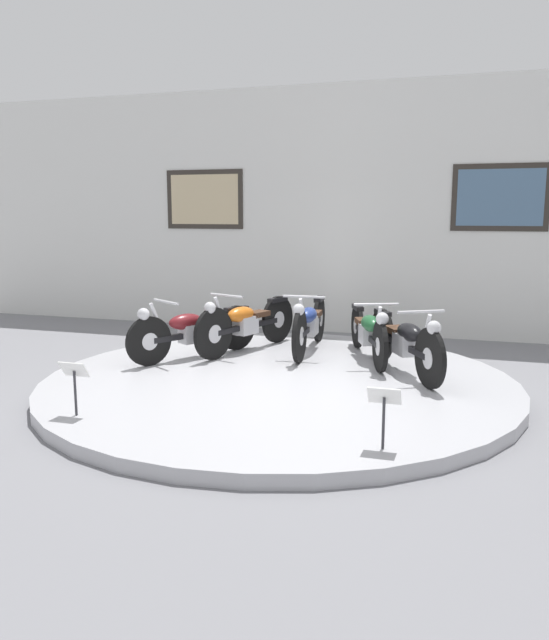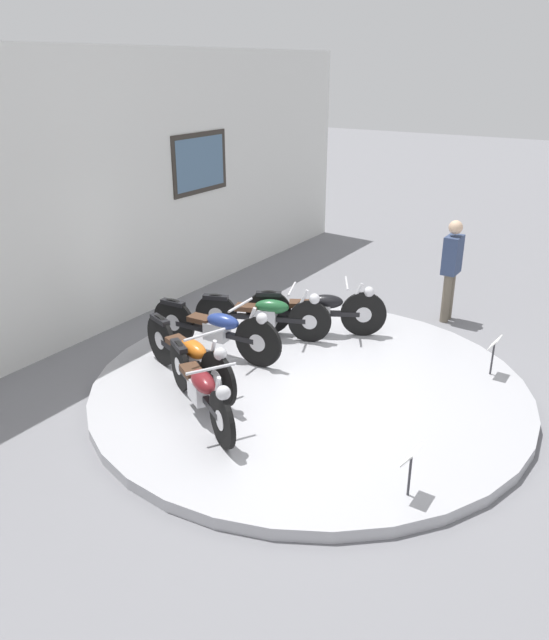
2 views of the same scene
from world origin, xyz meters
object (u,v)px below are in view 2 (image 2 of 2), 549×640
Objects in this scene: motorcycle_orange at (189,355)px; motorcycle_green at (265,313)px; motorcycle_maroon at (200,387)px; info_placard_front_left at (411,461)px; info_placard_front_centre at (494,348)px; motorcycle_black at (319,309)px; visitor_standing at (451,265)px; motorcycle_blue at (217,328)px.

motorcycle_green is (1.65, -0.00, -0.03)m from motorcycle_orange.
motorcycle_maroon is 0.78m from motorcycle_orange.
motorcycle_maroon is at bearing -131.66° from motorcycle_orange.
motorcycle_maroon is 3.32× the size of info_placard_front_left.
info_placard_front_left and info_placard_front_centre have the same top height.
motorcycle_orange is 3.74× the size of info_placard_front_centre.
motorcycle_black is at bearing -15.00° from motorcycle_orange.
motorcycle_orange reaches higher than motorcycle_maroon.
motorcycle_maroon is at bearing 88.52° from info_placard_front_left.
motorcycle_orange is 4.43m from visitor_standing.
motorcycle_maroon is 2.43m from info_placard_front_left.
motorcycle_orange is 0.86m from motorcycle_blue.
motorcycle_blue is at bearing 30.77° from motorcycle_maroon.
motorcycle_orange reaches higher than info_placard_front_centre.
motorcycle_black reaches higher than motorcycle_green.
motorcycle_black is 3.67m from info_placard_front_left.
visitor_standing is (2.35, -1.86, 0.39)m from motorcycle_green.
motorcycle_orange is 1.20× the size of visitor_standing.
visitor_standing reaches higher than motorcycle_blue.
motorcycle_blue reaches higher than info_placard_front_left.
visitor_standing is at bearing -34.93° from motorcycle_black.
motorcycle_maroon is 0.92× the size of motorcycle_green.
visitor_standing is (1.78, 1.15, 0.40)m from info_placard_front_centre.
motorcycle_orange is at bearing -165.17° from motorcycle_blue.
motorcycle_black is 2.43m from info_placard_front_centre.
motorcycle_black is 3.47× the size of info_placard_front_left.
motorcycle_blue is (1.34, 0.80, 0.02)m from motorcycle_maroon.
motorcycle_orange and motorcycle_blue have the same top height.
motorcycle_blue is at bearing 14.83° from motorcycle_orange.
motorcycle_maroon is 3.67m from info_placard_front_centre.
motorcycle_blue is 3.94× the size of info_placard_front_centre.
info_placard_front_centre is at bearing -147.14° from visitor_standing.
visitor_standing is at bearing -15.85° from motorcycle_maroon.
motorcycle_black is 2.28m from visitor_standing.
motorcycle_green is 3.03m from visitor_standing.
info_placard_front_left is (-2.23, -3.01, -0.00)m from motorcycle_green.
motorcycle_orange is 3.07m from info_placard_front_left.
motorcycle_blue is at bearing 66.47° from info_placard_front_left.
info_placard_front_centre is 2.15m from visitor_standing.
visitor_standing reaches higher than info_placard_front_left.
motorcycle_orange is at bearing 165.00° from motorcycle_black.
motorcycle_maroon is 0.89× the size of motorcycle_orange.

